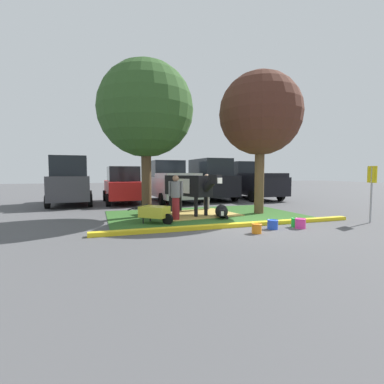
{
  "coord_description": "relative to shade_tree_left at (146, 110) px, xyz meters",
  "views": [
    {
      "loc": [
        -4.55,
        -8.2,
        1.7
      ],
      "look_at": [
        -0.85,
        2.78,
        0.9
      ],
      "focal_mm": 26.56,
      "sensor_mm": 36.0,
      "label": 1
    }
  ],
  "objects": [
    {
      "name": "curb_yellow",
      "position": [
        2.27,
        -2.92,
        -3.99
      ],
      "size": [
        8.68,
        0.24,
        0.12
      ],
      "primitive_type": "cube",
      "color": "yellow",
      "rests_on": "ground"
    },
    {
      "name": "hatchback_white",
      "position": [
        -0.41,
        5.35,
        -3.06
      ],
      "size": [
        2.1,
        4.44,
        2.02
      ],
      "color": "red",
      "rests_on": "ground"
    },
    {
      "name": "suv_dark_grey",
      "position": [
        -3.11,
        5.52,
        -2.78
      ],
      "size": [
        2.2,
        4.64,
        2.52
      ],
      "color": "#3D3D42",
      "rests_on": "ground"
    },
    {
      "name": "shade_tree_left",
      "position": [
        0.0,
        0.0,
        0.0
      ],
      "size": [
        3.58,
        3.58,
        5.86
      ],
      "color": "#4C3823",
      "rests_on": "ground"
    },
    {
      "name": "wheelbarrow",
      "position": [
        0.02,
        -1.55,
        -3.66
      ],
      "size": [
        1.38,
        1.32,
        0.63
      ],
      "color": "gold",
      "rests_on": "ground"
    },
    {
      "name": "person_handler",
      "position": [
        0.83,
        -1.18,
        -3.19
      ],
      "size": [
        0.47,
        0.34,
        1.61
      ],
      "color": "maroon",
      "rests_on": "ground"
    },
    {
      "name": "person_visitor_near",
      "position": [
        2.89,
        1.07,
        -3.17
      ],
      "size": [
        0.46,
        0.34,
        1.63
      ],
      "color": "slate",
      "rests_on": "ground"
    },
    {
      "name": "suv_black",
      "position": [
        4.87,
        5.59,
        -2.78
      ],
      "size": [
        2.2,
        4.64,
        2.52
      ],
      "color": "black",
      "rests_on": "ground"
    },
    {
      "name": "bucket_green",
      "position": [
        4.08,
        -3.53,
        -3.9
      ],
      "size": [
        0.33,
        0.33,
        0.28
      ],
      "color": "green",
      "rests_on": "ground"
    },
    {
      "name": "calf_lying",
      "position": [
        2.64,
        -1.1,
        -3.81
      ],
      "size": [
        0.86,
        1.32,
        0.48
      ],
      "color": "black",
      "rests_on": "ground"
    },
    {
      "name": "pickup_truck_black",
      "position": [
        7.71,
        5.53,
        -2.93
      ],
      "size": [
        2.31,
        5.44,
        2.42
      ],
      "color": "black",
      "rests_on": "ground"
    },
    {
      "name": "pickup_truck_maroon",
      "position": [
        2.34,
        5.44,
        -2.93
      ],
      "size": [
        2.31,
        5.44,
        2.42
      ],
      "color": "#B7B7BC",
      "rests_on": "ground"
    },
    {
      "name": "ground_plane",
      "position": [
        2.75,
        -2.59,
        -4.05
      ],
      "size": [
        80.0,
        80.0,
        0.0
      ],
      "primitive_type": "plane",
      "color": "#4C4C4F"
    },
    {
      "name": "hay_bedding",
      "position": [
        1.9,
        -0.1,
        -4.02
      ],
      "size": [
        3.5,
        2.82,
        0.04
      ],
      "primitive_type": "cube",
      "rotation": [
        0.0,
        0.0,
        0.14
      ],
      "color": "tan",
      "rests_on": "ground"
    },
    {
      "name": "bucket_pink",
      "position": [
        4.06,
        -3.74,
        -3.89
      ],
      "size": [
        0.33,
        0.33,
        0.3
      ],
      "color": "#EA3893",
      "rests_on": "ground"
    },
    {
      "name": "bucket_orange",
      "position": [
        2.42,
        -3.94,
        -3.91
      ],
      "size": [
        0.3,
        0.3,
        0.27
      ],
      "color": "orange",
      "rests_on": "ground"
    },
    {
      "name": "parking_sign",
      "position": [
        6.96,
        -3.7,
        -2.69
      ],
      "size": [
        0.16,
        0.43,
        1.92
      ],
      "color": "#99999E",
      "rests_on": "ground"
    },
    {
      "name": "bucket_blue",
      "position": [
        3.19,
        -3.57,
        -3.9
      ],
      "size": [
        0.34,
        0.34,
        0.28
      ],
      "color": "blue",
      "rests_on": "ground"
    },
    {
      "name": "cow_holstein",
      "position": [
        1.71,
        -0.01,
        -2.89
      ],
      "size": [
        1.44,
        3.04,
        1.62
      ],
      "color": "black",
      "rests_on": "ground"
    },
    {
      "name": "shade_tree_right",
      "position": [
        4.55,
        -0.62,
        0.01
      ],
      "size": [
        3.35,
        3.35,
        5.76
      ],
      "color": "brown",
      "rests_on": "ground"
    },
    {
      "name": "grass_island",
      "position": [
        2.27,
        -0.37,
        -4.04
      ],
      "size": [
        7.48,
        4.8,
        0.02
      ],
      "primitive_type": "cube",
      "color": "#2D5B23",
      "rests_on": "ground"
    }
  ]
}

